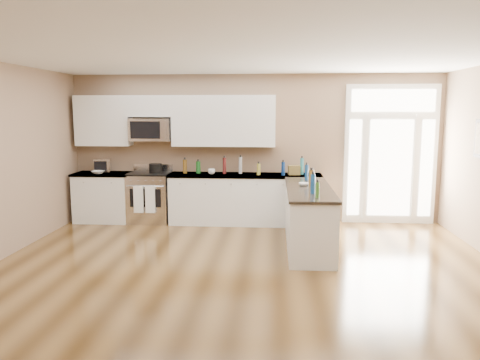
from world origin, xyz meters
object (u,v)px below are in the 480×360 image
object	(u,v)px
peninsula_cabinet	(308,219)
kitchen_range	(150,197)
stockpot	(155,168)
toaster_oven	(103,165)

from	to	relation	value
peninsula_cabinet	kitchen_range	bearing A→B (deg)	153.50
stockpot	toaster_oven	bearing A→B (deg)	174.49
peninsula_cabinet	toaster_oven	bearing A→B (deg)	157.79
kitchen_range	stockpot	distance (m)	0.58
peninsula_cabinet	toaster_oven	xyz separation A→B (m)	(-3.85, 1.57, 0.63)
peninsula_cabinet	stockpot	distance (m)	3.21
peninsula_cabinet	stockpot	world-z (taller)	stockpot
stockpot	toaster_oven	world-z (taller)	toaster_oven
toaster_oven	kitchen_range	bearing A→B (deg)	-18.99
peninsula_cabinet	toaster_oven	size ratio (longest dim) A/B	7.80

